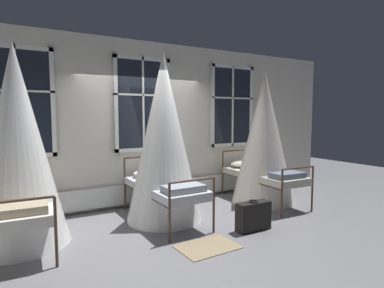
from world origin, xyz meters
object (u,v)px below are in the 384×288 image
cot_first (17,149)px  suitcase_dark (253,216)px  cot_second (164,140)px  cot_third (264,140)px

cot_first → suitcase_dark: size_ratio=4.88×
suitcase_dark → cot_second: bearing=131.3°
cot_second → cot_third: bearing=-91.3°
cot_second → cot_third: cot_second is taller
cot_third → cot_second: bearing=92.0°
cot_first → cot_second: (2.14, 0.00, 0.04)m
cot_first → suitcase_dark: 3.51m
cot_second → suitcase_dark: 1.89m
suitcase_dark → cot_first: bearing=160.4°
cot_second → suitcase_dark: cot_second is taller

